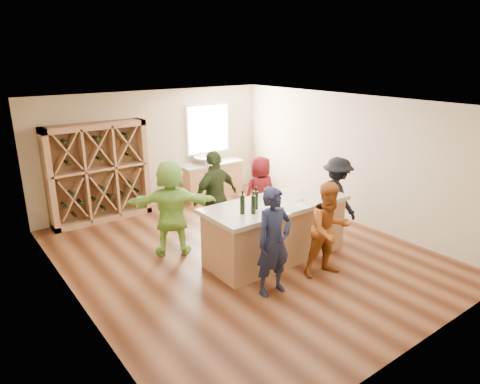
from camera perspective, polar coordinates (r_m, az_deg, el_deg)
floor at (r=8.22m, az=0.28°, el=-8.46°), size 6.00×7.00×0.10m
ceiling at (r=7.40m, az=0.31°, el=12.08°), size 6.00×7.00×0.10m
wall_back at (r=10.65m, az=-11.34°, el=5.66°), size 6.00×0.10×2.80m
wall_front at (r=5.47m, az=23.48°, el=-7.46°), size 6.00×0.10×2.80m
wall_left at (r=6.43m, az=-22.01°, el=-3.52°), size 0.10×7.00×2.80m
wall_right at (r=9.77m, az=14.78°, el=4.31°), size 0.10×7.00×2.80m
window_frame at (r=11.22m, az=-4.31°, el=8.41°), size 1.30×0.06×1.30m
window_pane at (r=11.19m, az=-4.21°, el=8.38°), size 1.18×0.01×1.18m
wine_rack at (r=9.93m, az=-18.33°, el=2.41°), size 2.20×0.45×2.20m
back_counter_base at (r=11.25m, az=-3.84°, el=1.53°), size 1.60×0.58×0.86m
back_counter_top at (r=11.13m, az=-3.89°, el=3.80°), size 1.70×0.62×0.06m
sink at (r=10.99m, az=-4.78°, el=4.26°), size 0.54×0.54×0.19m
faucet at (r=11.13m, az=-5.28°, el=4.72°), size 0.02×0.02×0.30m
tasting_counter_base at (r=7.88m, az=4.77°, el=-5.32°), size 2.60×1.00×1.00m
tasting_counter_top at (r=7.69m, az=4.87°, el=-1.62°), size 2.72×1.12×0.08m
wine_bottle_a at (r=7.04m, az=0.32°, el=-1.66°), size 0.11×0.11×0.33m
wine_bottle_b at (r=7.05m, az=1.80°, el=-1.70°), size 0.10×0.10×0.31m
wine_bottle_c at (r=7.27m, az=2.14°, el=-1.10°), size 0.09×0.09×0.31m
wine_bottle_e at (r=7.36m, az=4.28°, el=-1.05°), size 0.08×0.08×0.27m
wine_glass_a at (r=7.12m, az=5.24°, el=-2.08°), size 0.10×0.10×0.20m
wine_glass_c at (r=7.80m, az=11.27°, el=-0.57°), size 0.08×0.08×0.19m
wine_glass_d at (r=7.81m, az=8.28°, el=-0.50°), size 0.08×0.08×0.16m
wine_glass_e at (r=8.16m, az=11.20°, el=0.16°), size 0.07×0.07×0.16m
tasting_menu_a at (r=7.16m, az=5.32°, el=-2.78°), size 0.25×0.33×0.00m
tasting_menu_b at (r=7.53m, az=8.20°, el=-1.85°), size 0.23×0.30×0.00m
tasting_menu_c at (r=8.01m, az=11.67°, el=-0.82°), size 0.29×0.33×0.00m
person_near_left at (r=6.60m, az=4.51°, el=-6.62°), size 0.65×0.49×1.74m
person_near_right at (r=7.29m, az=11.79°, el=-4.96°), size 0.88×0.62×1.63m
person_server at (r=8.89m, az=12.73°, el=-0.70°), size 0.71×1.15×1.66m
person_far_mid at (r=8.44m, az=-3.28°, el=-0.62°), size 1.15×0.70×1.85m
person_far_right at (r=9.05m, az=2.69°, el=-0.15°), size 0.80×0.54×1.59m
person_far_left at (r=7.98m, az=-9.15°, el=-2.05°), size 1.77×1.35×1.82m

